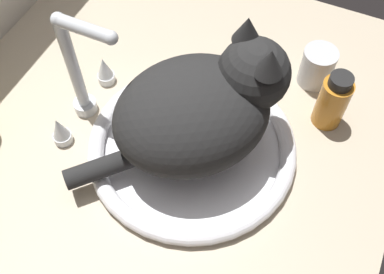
# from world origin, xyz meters

# --- Properties ---
(countertop) EXTENTS (1.00, 0.79, 0.03)m
(countertop) POSITION_xyz_m (0.00, 0.00, 0.01)
(countertop) COLOR #B7A88E
(countertop) RESTS_ON ground
(sink_basin) EXTENTS (0.35, 0.35, 0.03)m
(sink_basin) POSITION_xyz_m (0.05, -0.06, 0.04)
(sink_basin) COLOR white
(sink_basin) RESTS_ON countertop
(faucet) EXTENTS (0.18, 0.12, 0.22)m
(faucet) POSITION_xyz_m (0.05, 0.14, 0.12)
(faucet) COLOR silver
(faucet) RESTS_ON countertop
(cat) EXTENTS (0.32, 0.31, 0.20)m
(cat) POSITION_xyz_m (0.07, -0.07, 0.14)
(cat) COLOR black
(cat) RESTS_ON sink_basin
(metal_jar) EXTENTS (0.06, 0.06, 0.07)m
(metal_jar) POSITION_xyz_m (0.28, -0.20, 0.07)
(metal_jar) COLOR #B2B5BA
(metal_jar) RESTS_ON countertop
(amber_bottle) EXTENTS (0.05, 0.05, 0.11)m
(amber_bottle) POSITION_xyz_m (0.21, -0.25, 0.08)
(amber_bottle) COLOR #C67A23
(amber_bottle) RESTS_ON countertop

